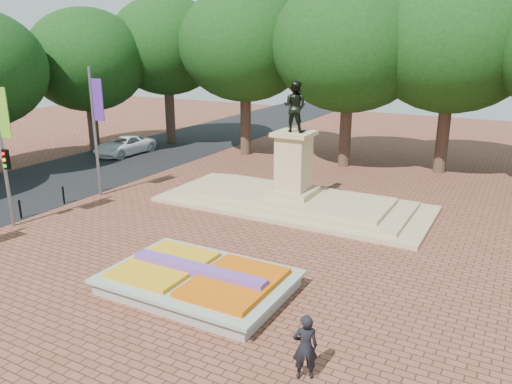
{
  "coord_description": "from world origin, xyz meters",
  "views": [
    {
      "loc": [
        10.23,
        -14.71,
        8.31
      ],
      "look_at": [
        0.62,
        2.86,
        2.2
      ],
      "focal_mm": 35.0,
      "sensor_mm": 36.0,
      "label": 1
    }
  ],
  "objects_px": {
    "flower_bed": "(199,280)",
    "monument": "(293,189)",
    "pedestrian": "(305,347)",
    "van": "(124,146)"
  },
  "relations": [
    {
      "from": "van",
      "to": "pedestrian",
      "type": "relative_size",
      "value": 2.76
    },
    {
      "from": "monument",
      "to": "pedestrian",
      "type": "distance_m",
      "value": 13.96
    },
    {
      "from": "van",
      "to": "pedestrian",
      "type": "height_order",
      "value": "pedestrian"
    },
    {
      "from": "flower_bed",
      "to": "monument",
      "type": "bearing_deg",
      "value": 95.87
    },
    {
      "from": "monument",
      "to": "pedestrian",
      "type": "xyz_separation_m",
      "value": [
        6.09,
        -12.56,
        0.02
      ]
    },
    {
      "from": "van",
      "to": "pedestrian",
      "type": "xyz_separation_m",
      "value": [
        22.34,
        -17.54,
        0.21
      ]
    },
    {
      "from": "van",
      "to": "pedestrian",
      "type": "distance_m",
      "value": 28.4
    },
    {
      "from": "monument",
      "to": "pedestrian",
      "type": "relative_size",
      "value": 7.79
    },
    {
      "from": "flower_bed",
      "to": "pedestrian",
      "type": "height_order",
      "value": "pedestrian"
    },
    {
      "from": "pedestrian",
      "to": "van",
      "type": "bearing_deg",
      "value": -68.82
    }
  ]
}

